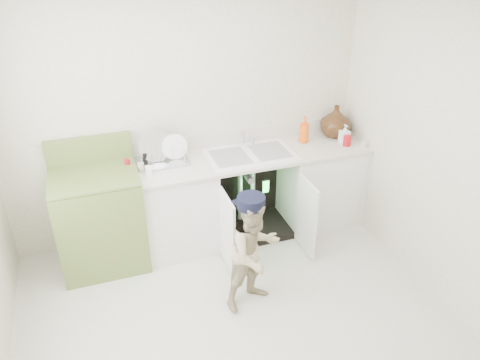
% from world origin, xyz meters
% --- Properties ---
extents(ground, '(3.50, 3.50, 0.00)m').
position_xyz_m(ground, '(0.00, 0.00, 0.00)').
color(ground, '#B9B3A3').
rests_on(ground, ground).
extents(room_shell, '(6.00, 5.50, 1.26)m').
position_xyz_m(room_shell, '(0.00, 0.00, 1.25)').
color(room_shell, beige).
rests_on(room_shell, ground).
extents(counter_run, '(2.44, 1.02, 1.23)m').
position_xyz_m(counter_run, '(0.58, 1.21, 0.48)').
color(counter_run, white).
rests_on(counter_run, ground).
extents(avocado_stove, '(0.77, 0.65, 1.19)m').
position_xyz_m(avocado_stove, '(-0.93, 1.18, 0.49)').
color(avocado_stove, '#5D7131').
rests_on(avocado_stove, ground).
extents(repair_worker, '(0.70, 0.94, 1.05)m').
position_xyz_m(repair_worker, '(0.22, 0.20, 0.53)').
color(repair_worker, tan).
rests_on(repair_worker, ground).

